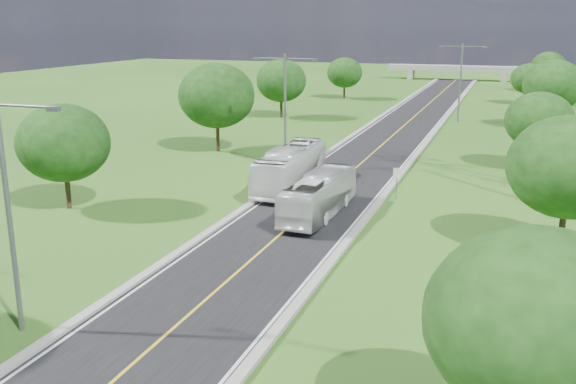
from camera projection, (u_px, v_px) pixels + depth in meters
name	position (u px, v px, depth m)	size (l,w,h in m)	color
ground	(385.00, 143.00, 68.98)	(260.00, 260.00, 0.00)	#295116
road	(395.00, 134.00, 74.43)	(8.00, 150.00, 0.06)	black
curb_left	(359.00, 131.00, 75.78)	(0.50, 150.00, 0.22)	gray
curb_right	(432.00, 135.00, 73.04)	(0.50, 150.00, 0.22)	gray
speed_limit_sign	(397.00, 178.00, 46.84)	(0.55, 0.09, 2.40)	slate
overpass	(457.00, 69.00, 141.18)	(30.00, 3.00, 3.20)	gray
streetlight_near_left	(7.00, 196.00, 25.68)	(5.90, 0.25, 10.00)	slate
streetlight_mid_left	(285.00, 101.00, 55.72)	(5.90, 0.25, 10.00)	slate
streetlight_far_right	(461.00, 76.00, 81.89)	(5.90, 0.25, 10.00)	slate
tree_lb	(64.00, 143.00, 43.82)	(6.30, 6.30, 7.33)	black
tree_lc	(217.00, 96.00, 63.28)	(7.56, 7.56, 8.79)	black
tree_ld	(281.00, 81.00, 85.93)	(6.72, 6.72, 7.82)	black
tree_le	(345.00, 73.00, 107.14)	(5.88, 5.88, 6.84)	black
tree_ra	(537.00, 323.00, 17.73)	(6.30, 6.30, 7.33)	black
tree_rb	(569.00, 167.00, 35.21)	(6.72, 6.72, 7.82)	black
tree_rc	(539.00, 121.00, 55.72)	(5.88, 5.88, 6.84)	black
tree_rd	(553.00, 85.00, 76.69)	(7.14, 7.14, 8.30)	black
tree_re	(529.00, 79.00, 99.66)	(5.46, 5.46, 6.35)	black
tree_rf	(549.00, 67.00, 116.58)	(6.30, 6.30, 7.33)	black
bus_outbound	(319.00, 195.00, 42.76)	(2.35, 10.06, 2.80)	silver
bus_inbound	(290.00, 167.00, 49.95)	(2.70, 11.56, 3.22)	white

